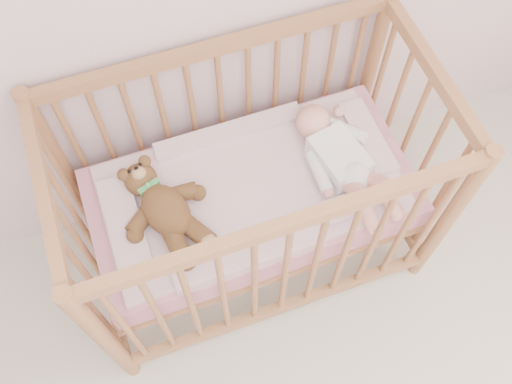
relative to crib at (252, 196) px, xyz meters
name	(u,v)px	position (x,y,z in m)	size (l,w,h in m)	color
crib	(252,196)	(0.00, 0.00, 0.00)	(1.36, 0.76, 1.00)	#A47545
mattress	(252,198)	(0.00, 0.00, -0.01)	(1.22, 0.62, 0.13)	#C47A93
blanket	(251,188)	(0.00, 0.00, 0.06)	(1.10, 0.58, 0.06)	pink
baby	(339,156)	(0.34, -0.02, 0.14)	(0.29, 0.60, 0.15)	white
teddy_bear	(166,209)	(-0.33, -0.02, 0.15)	(0.34, 0.48, 0.13)	brown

